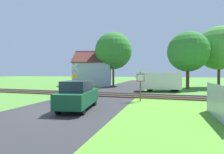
# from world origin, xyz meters

# --- Properties ---
(ground_plane) EXTENTS (160.00, 160.00, 0.00)m
(ground_plane) POSITION_xyz_m (0.00, 0.00, 0.00)
(ground_plane) COLOR #4C8433
(road_asphalt) EXTENTS (6.66, 80.00, 0.01)m
(road_asphalt) POSITION_xyz_m (0.00, 2.00, 0.00)
(road_asphalt) COLOR #2D2D30
(road_asphalt) RESTS_ON ground
(grass_verge) EXTENTS (6.00, 20.00, 0.01)m
(grass_verge) POSITION_xyz_m (6.33, -2.00, 0.00)
(grass_verge) COLOR #54912D
(grass_verge) RESTS_ON ground
(rail_track) EXTENTS (60.00, 2.60, 0.22)m
(rail_track) POSITION_xyz_m (0.00, 7.89, 0.06)
(rail_track) COLOR #422D1E
(rail_track) RESTS_ON ground
(stop_sign_near) EXTENTS (0.87, 0.21, 2.70)m
(stop_sign_near) POSITION_xyz_m (3.98, 5.07, 1.61)
(stop_sign_near) COLOR brown
(stop_sign_near) RESTS_ON ground
(crossing_sign_far) EXTENTS (0.85, 0.28, 3.37)m
(crossing_sign_far) POSITION_xyz_m (-4.47, 9.84, 1.92)
(crossing_sign_far) COLOR #9E9EA5
(crossing_sign_far) RESTS_ON ground
(house) EXTENTS (7.61, 7.17, 6.09)m
(house) POSITION_xyz_m (-6.25, 20.07, 2.16)
(house) COLOR #99A3B7
(house) RESTS_ON ground
(tree_right) EXTENTS (5.60, 5.60, 8.00)m
(tree_right) POSITION_xyz_m (8.92, 17.79, 5.18)
(tree_right) COLOR #513823
(tree_right) RESTS_ON ground
(tree_far) EXTENTS (6.46, 6.46, 9.15)m
(tree_far) POSITION_xyz_m (13.60, 20.93, 5.91)
(tree_far) COLOR #513823
(tree_far) RESTS_ON ground
(tree_center) EXTENTS (6.25, 6.25, 9.06)m
(tree_center) POSITION_xyz_m (-2.54, 19.85, 5.93)
(tree_center) COLOR #513823
(tree_center) RESTS_ON ground
(mail_truck) EXTENTS (5.13, 2.59, 2.24)m
(mail_truck) POSITION_xyz_m (5.30, 12.81, 1.24)
(mail_truck) COLOR silver
(mail_truck) RESTS_ON ground
(parked_car) EXTENTS (2.25, 4.21, 1.78)m
(parked_car) POSITION_xyz_m (0.69, 0.99, 0.89)
(parked_car) COLOR #144C2D
(parked_car) RESTS_ON ground
(fence_panel) EXTENTS (0.08, 4.04, 1.70)m
(fence_panel) POSITION_xyz_m (8.24, 0.82, 0.85)
(fence_panel) COLOR #9E9EA5
(fence_panel) RESTS_ON ground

